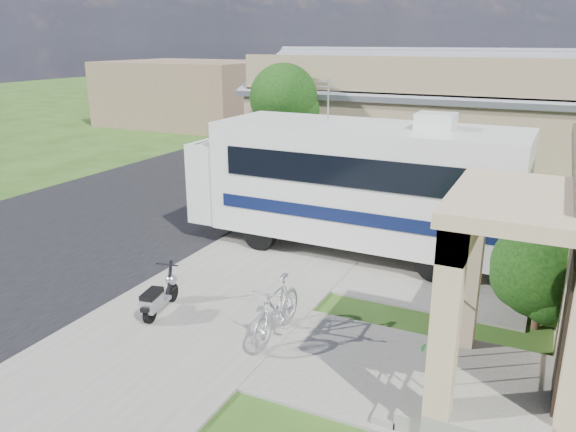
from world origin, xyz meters
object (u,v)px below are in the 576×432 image
at_px(motorhome, 354,181).
at_px(shrub, 548,264).
at_px(garden_hose, 432,356).
at_px(van, 332,124).
at_px(pickup_truck, 279,143).
at_px(scooter, 158,297).
at_px(bicycle, 277,312).

distance_m(motorhome, shrub, 5.35).
xyz_separation_m(shrub, garden_hose, (-1.62, -2.08, -1.24)).
bearing_deg(garden_hose, van, 115.79).
bearing_deg(van, pickup_truck, -82.36).
bearing_deg(garden_hose, scooter, -172.02).
xyz_separation_m(motorhome, scooter, (-2.22, -5.29, -1.45)).
xyz_separation_m(scooter, van, (-4.59, 21.23, 0.40)).
height_order(motorhome, garden_hose, motorhome).
height_order(motorhome, bicycle, motorhome).
relative_size(shrub, bicycle, 1.38).
bearing_deg(motorhome, van, 113.94).
bearing_deg(motorhome, scooter, -111.91).
relative_size(shrub, garden_hose, 6.51).
bearing_deg(van, bicycle, -63.95).
height_order(shrub, garden_hose, shrub).
distance_m(shrub, scooter, 7.53).
relative_size(shrub, scooter, 1.88).
relative_size(scooter, garden_hose, 3.47).
bearing_deg(shrub, pickup_truck, 134.44).
relative_size(motorhome, pickup_truck, 1.40).
bearing_deg(motorhome, pickup_truck, 127.06).
bearing_deg(pickup_truck, garden_hose, 118.10).
relative_size(motorhome, scooter, 6.16).
height_order(scooter, bicycle, bicycle).
bearing_deg(shrub, bicycle, -149.26).
distance_m(pickup_truck, van, 6.71).
bearing_deg(motorhome, garden_hose, -54.98).
xyz_separation_m(motorhome, pickup_truck, (-6.77, 9.23, -1.02)).
bearing_deg(bicycle, pickup_truck, 115.11).
xyz_separation_m(shrub, van, (-11.52, 18.41, -0.51)).
height_order(bicycle, garden_hose, bicycle).
distance_m(motorhome, garden_hose, 5.78).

